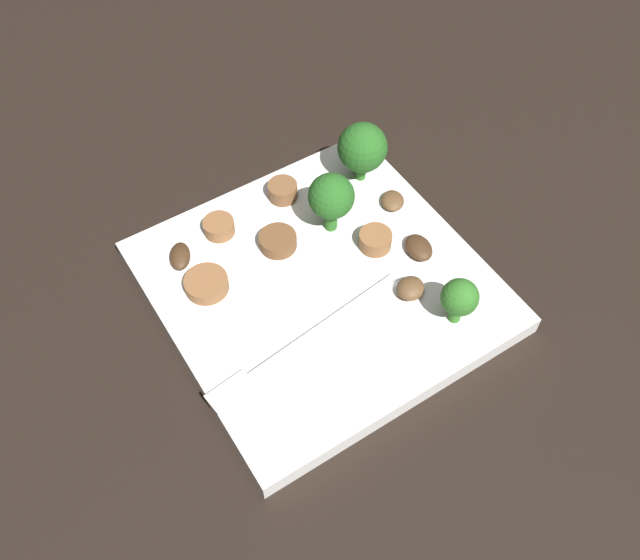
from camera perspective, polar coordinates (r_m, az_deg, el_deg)
ground_plane at (r=0.58m, az=0.00°, el=-1.02°), size 1.40×1.40×0.00m
plate at (r=0.57m, az=0.00°, el=-0.52°), size 0.25×0.25×0.02m
fork at (r=0.53m, az=-2.17°, el=-5.52°), size 0.18×0.03×0.00m
broccoli_floret_0 at (r=0.57m, az=0.93°, el=6.78°), size 0.04×0.04×0.06m
broccoli_floret_1 at (r=0.53m, az=11.34°, el=-1.47°), size 0.03×0.03×0.04m
broccoli_floret_2 at (r=0.62m, az=3.49°, el=10.73°), size 0.04×0.04×0.06m
sausage_slice_0 at (r=0.60m, az=-8.26°, el=4.33°), size 0.03×0.03×0.01m
sausage_slice_1 at (r=0.58m, az=4.55°, el=3.28°), size 0.04×0.04×0.01m
sausage_slice_2 at (r=0.56m, az=-9.27°, el=-0.32°), size 0.05×0.05×0.01m
sausage_slice_3 at (r=0.62m, az=-3.07°, el=7.30°), size 0.04×0.04×0.01m
sausage_slice_4 at (r=0.58m, az=-3.46°, el=3.19°), size 0.04×0.04×0.01m
mushroom_0 at (r=0.59m, az=-11.37°, el=1.93°), size 0.03×0.03×0.01m
mushroom_1 at (r=0.56m, az=7.41°, el=-0.68°), size 0.03×0.03×0.01m
mushroom_2 at (r=0.59m, az=8.08°, el=2.64°), size 0.03×0.03×0.01m
mushroom_4 at (r=0.62m, az=5.96°, el=6.47°), size 0.03×0.03×0.01m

